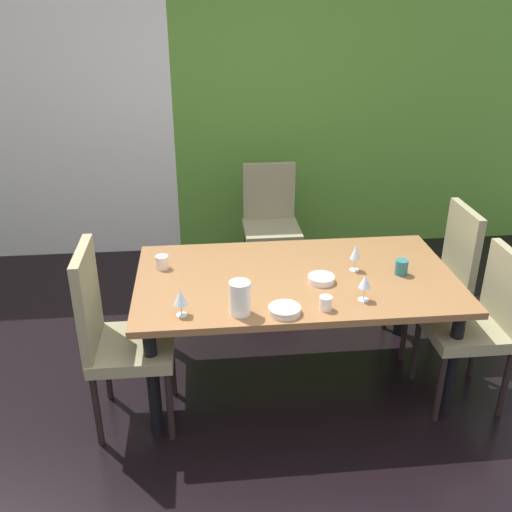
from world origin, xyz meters
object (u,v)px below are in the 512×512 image
Objects in this scene: cup_south at (401,267)px; pitcher_right at (240,298)px; cup_center at (162,262)px; dining_table at (296,287)px; serving_bowl_left at (321,279)px; cup_east at (326,303)px; chair_right_far at (440,270)px; chair_right_near at (480,318)px; serving_bowl_near_window at (285,310)px; wine_glass_near_shelf at (181,297)px; wine_glass_north at (365,282)px; wine_glass_front at (356,253)px; chair_left_near at (114,332)px; chair_head_far at (270,218)px.

pitcher_right is at bearing -160.23° from cup_south.
dining_table is at bearing -13.16° from cup_center.
cup_east reaches higher than serving_bowl_left.
chair_right_far is at bearing 16.07° from dining_table.
chair_right_near is 1.86m from cup_center.
chair_right_far reaches higher than cup_south.
chair_right_far is 5.82× the size of serving_bowl_near_window.
wine_glass_near_shelf is (-0.66, -0.37, 0.18)m from dining_table.
wine_glass_north is 1.65× the size of cup_south.
cup_center is 0.89× the size of cup_south.
wine_glass_front reaches higher than serving_bowl_left.
pitcher_right is at bearing 174.68° from serving_bowl_near_window.
dining_table is 12.47× the size of wine_glass_near_shelf.
dining_table is 1.74× the size of chair_left_near.
chair_right_near is 1.90m from chair_head_far.
wine_glass_near_shelf is 2.01× the size of cup_east.
chair_right_near is 5.73× the size of wine_glass_front.
serving_bowl_left is 0.95m from cup_center.
chair_left_near reaches higher than chair_right_near.
wine_glass_north is (-0.70, -0.61, 0.27)m from chair_right_far.
pitcher_right reaches higher than cup_south.
chair_right_near is 0.79m from wine_glass_front.
dining_table is 23.22× the size of cup_center.
chair_right_far is 5.97× the size of wine_glass_front.
dining_table is 1.33m from chair_head_far.
chair_right_far is 0.55m from cup_south.
serving_bowl_near_window is (-0.48, -0.45, -0.10)m from wine_glass_front.
chair_right_far is 12.27× the size of cup_center.
chair_left_near is at bearing -164.04° from dining_table.
wine_glass_near_shelf is 1.86× the size of cup_center.
pitcher_right reaches higher than dining_table.
wine_glass_north is at bearing -96.82° from wine_glass_front.
wine_glass_near_shelf is 0.75m from cup_east.
serving_bowl_near_window is 0.22m from cup_east.
dining_table is at bearing 134.97° from wine_glass_north.
chair_right_near is at bearing 2.78° from wine_glass_near_shelf.
chair_head_far is 5.32× the size of pitcher_right.
chair_left_near is 11.85× the size of cup_south.
dining_table is at bearing 89.27° from chair_head_far.
pitcher_right is at bearing 82.00° from chair_left_near.
wine_glass_near_shelf reaches higher than cup_center.
wine_glass_near_shelf is at bearing -157.78° from wine_glass_front.
chair_right_near reaches higher than cup_east.
wine_glass_near_shelf is (-0.67, -1.70, 0.26)m from chair_head_far.
wine_glass_north is at bearing 3.42° from wine_glass_near_shelf.
chair_head_far is 1.73m from cup_east.
serving_bowl_near_window is (0.53, -0.03, -0.09)m from wine_glass_near_shelf.
wine_glass_front is at bearing 62.99° from chair_right_near.
chair_head_far is 1.77m from pitcher_right.
chair_head_far reaches higher than pitcher_right.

